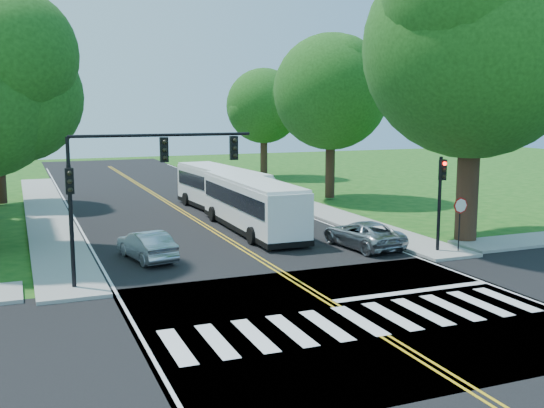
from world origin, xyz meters
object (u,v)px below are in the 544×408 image
bus_follow (221,189)px  suv (363,234)px  dark_sedan (266,202)px  signal_ne (441,191)px  hatchback (147,245)px  bus_lead (252,204)px  signal_nw (134,172)px

bus_follow → suv: (3.18, -12.77, -0.86)m
suv → dark_sedan: 11.91m
suv → signal_ne: bearing=131.5°
suv → hatchback: bearing=-14.0°
bus_follow → suv: bus_follow is taller
suv → dark_sedan: size_ratio=1.08×
bus_lead → dark_sedan: 6.73m
bus_lead → suv: bus_lead is taller
suv → bus_lead: bearing=-65.8°
dark_sedan → suv: bearing=113.8°
signal_nw → bus_follow: (8.20, 15.20, -2.85)m
bus_follow → suv: size_ratio=2.39×
signal_nw → bus_lead: bearing=47.1°
bus_follow → dark_sedan: bearing=158.6°
signal_ne → bus_follow: bearing=111.1°
signal_ne → bus_lead: (-6.21, 8.43, -1.44)m
bus_lead → suv: bearing=121.1°
signal_nw → signal_ne: 14.13m
bus_follow → hatchback: bus_follow is taller
dark_sedan → signal_ne: bearing=124.0°
bus_lead → dark_sedan: bus_lead is taller
hatchback → dark_sedan: hatchback is taller
signal_nw → dark_sedan: signal_nw is taller
bus_follow → suv: bearing=99.9°
signal_ne → signal_nw: bearing=-180.0°
signal_ne → hatchback: (-12.95, 3.81, -2.29)m
bus_follow → hatchback: 13.44m
suv → dark_sedan: bearing=-94.3°
signal_nw → hatchback: (1.10, 3.82, -3.70)m
hatchback → suv: (10.28, -1.39, -0.01)m
signal_ne → hatchback: 13.69m
hatchback → signal_ne: bearing=152.7°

